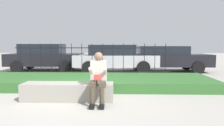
{
  "coord_description": "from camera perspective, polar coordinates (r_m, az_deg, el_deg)",
  "views": [
    {
      "loc": [
        1.11,
        -5.48,
        1.44
      ],
      "look_at": [
        0.87,
        2.29,
        0.76
      ],
      "focal_mm": 35.0,
      "sensor_mm": 36.0,
      "label": 1
    }
  ],
  "objects": [
    {
      "name": "ground_plane",
      "position": [
        5.77,
        -9.48,
        -9.53
      ],
      "size": [
        60.0,
        60.0,
        0.0
      ],
      "primitive_type": "plane",
      "color": "#A8A399"
    },
    {
      "name": "stone_bench",
      "position": [
        5.76,
        -11.4,
        -7.57
      ],
      "size": [
        2.31,
        0.59,
        0.44
      ],
      "color": "gray",
      "rests_on": "ground_plane"
    },
    {
      "name": "person_seated_reader",
      "position": [
        5.23,
        -3.61,
        -3.43
      ],
      "size": [
        0.42,
        0.73,
        1.24
      ],
      "color": "black",
      "rests_on": "ground_plane"
    },
    {
      "name": "grass_berm",
      "position": [
        7.63,
        -6.62,
        -4.79
      ],
      "size": [
        8.51,
        2.52,
        0.3
      ],
      "color": "#33662D",
      "rests_on": "ground_plane"
    },
    {
      "name": "iron_fence",
      "position": [
        9.15,
        -5.19,
        0.69
      ],
      "size": [
        6.51,
        0.03,
        1.46
      ],
      "color": "black",
      "rests_on": "ground_plane"
    },
    {
      "name": "car_parked_left",
      "position": [
        12.32,
        -17.05,
        1.57
      ],
      "size": [
        3.94,
        2.05,
        1.45
      ],
      "rotation": [
        0.0,
        0.0,
        0.02
      ],
      "color": "black",
      "rests_on": "ground_plane"
    },
    {
      "name": "car_parked_center",
      "position": [
        11.22,
        0.61,
        1.43
      ],
      "size": [
        4.32,
        2.11,
        1.4
      ],
      "rotation": [
        0.0,
        0.0,
        0.06
      ],
      "color": "#B7B7BC",
      "rests_on": "ground_plane"
    },
    {
      "name": "car_parked_right",
      "position": [
        11.68,
        13.6,
        1.3
      ],
      "size": [
        4.48,
        1.98,
        1.34
      ],
      "rotation": [
        0.0,
        0.0,
        0.02
      ],
      "color": "black",
      "rests_on": "ground_plane"
    }
  ]
}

